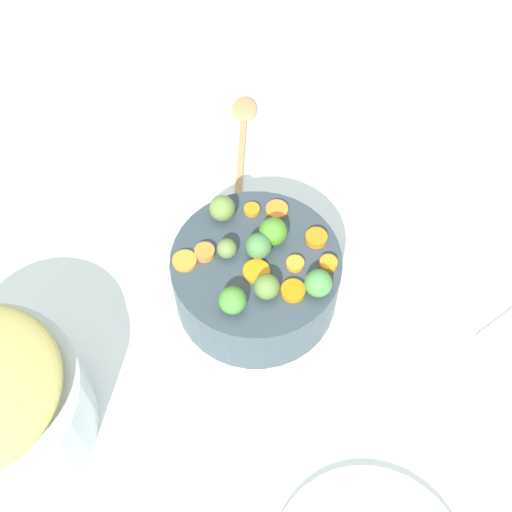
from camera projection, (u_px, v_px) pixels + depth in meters
tabletop at (284, 314)px, 1.05m from camera, size 2.40×2.40×0.02m
serving_bowl_carrots at (256, 278)px, 1.01m from camera, size 0.25×0.25×0.11m
carrot_slice_0 at (295, 290)px, 0.93m from camera, size 0.05×0.05×0.01m
carrot_slice_1 at (205, 252)px, 0.97m from camera, size 0.04×0.04×0.01m
carrot_slice_2 at (316, 238)px, 0.98m from camera, size 0.04×0.04×0.01m
carrot_slice_3 at (327, 261)px, 0.96m from camera, size 0.04×0.04×0.01m
carrot_slice_4 at (256, 271)px, 0.95m from camera, size 0.05×0.05×0.01m
carrot_slice_5 at (295, 264)px, 0.96m from camera, size 0.03×0.03×0.01m
carrot_slice_6 at (277, 210)px, 1.01m from camera, size 0.05×0.05×0.01m
carrot_slice_7 at (185, 261)px, 0.96m from camera, size 0.05×0.05×0.01m
carrot_slice_8 at (252, 210)px, 1.01m from camera, size 0.03×0.03×0.01m
brussels_sprout_0 at (276, 231)px, 0.97m from camera, size 0.04×0.04×0.04m
brussels_sprout_1 at (222, 208)px, 0.99m from camera, size 0.04×0.04×0.04m
brussels_sprout_2 at (259, 246)px, 0.96m from camera, size 0.04×0.04×0.04m
brussels_sprout_3 at (233, 300)px, 0.91m from camera, size 0.04×0.04×0.04m
brussels_sprout_4 at (318, 283)px, 0.92m from camera, size 0.04×0.04×0.04m
brussels_sprout_5 at (227, 249)px, 0.96m from camera, size 0.03×0.03×0.03m
brussels_sprout_6 at (267, 287)px, 0.92m from camera, size 0.04×0.04×0.04m
wooden_spoon at (243, 125)px, 1.24m from camera, size 0.12×0.26×0.01m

